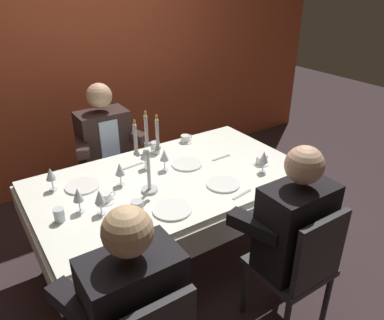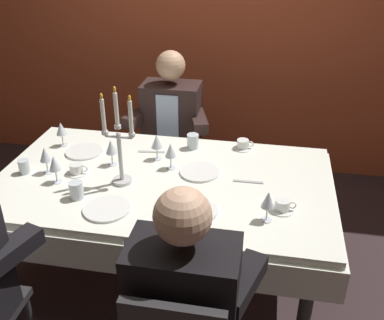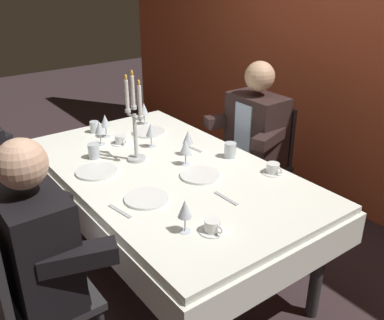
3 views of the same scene
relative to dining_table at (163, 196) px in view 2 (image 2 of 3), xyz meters
name	(u,v)px [view 2 (image 2 of 3)]	position (x,y,z in m)	size (l,w,h in m)	color
ground_plane	(166,276)	(0.00, 0.00, -0.62)	(12.00, 12.00, 0.00)	#352729
back_wall	(208,14)	(0.00, 1.66, 0.73)	(6.00, 0.12, 2.70)	#BC4E2D
dining_table	(163,196)	(0.00, 0.00, 0.00)	(1.94, 1.14, 0.74)	white
candelabra	(119,146)	(-0.21, -0.08, 0.35)	(0.19, 0.11, 0.56)	silver
dinner_plate_0	(200,172)	(0.20, 0.10, 0.13)	(0.23, 0.23, 0.01)	white
dinner_plate_1	(84,151)	(-0.56, 0.22, 0.13)	(0.23, 0.23, 0.01)	white
dinner_plate_2	(195,210)	(0.24, -0.29, 0.13)	(0.23, 0.23, 0.01)	white
dinner_plate_3	(107,209)	(-0.20, -0.36, 0.13)	(0.24, 0.24, 0.01)	white
wine_glass_0	(54,164)	(-0.57, -0.15, 0.23)	(0.07, 0.07, 0.16)	silver
wine_glass_1	(111,147)	(-0.33, 0.10, 0.24)	(0.07, 0.07, 0.16)	silver
wine_glass_2	(45,155)	(-0.67, -0.06, 0.24)	(0.07, 0.07, 0.16)	silver
wine_glass_3	(61,129)	(-0.74, 0.29, 0.24)	(0.07, 0.07, 0.16)	silver
wine_glass_4	(157,142)	(-0.09, 0.22, 0.23)	(0.07, 0.07, 0.16)	silver
wine_glass_5	(171,151)	(0.02, 0.12, 0.23)	(0.07, 0.07, 0.16)	silver
wine_glass_6	(268,200)	(0.60, -0.30, 0.24)	(0.07, 0.07, 0.16)	silver
water_tumbler_0	(193,141)	(0.10, 0.41, 0.17)	(0.07, 0.07, 0.10)	silver
water_tumbler_1	(76,190)	(-0.40, -0.28, 0.17)	(0.07, 0.07, 0.09)	silver
water_tumbler_2	(24,167)	(-0.80, -0.08, 0.16)	(0.06, 0.06, 0.08)	silver
coffee_cup_0	(243,145)	(0.42, 0.46, 0.15)	(0.13, 0.12, 0.06)	white
coffee_cup_1	(77,169)	(-0.50, -0.04, 0.15)	(0.13, 0.12, 0.06)	white
coffee_cup_2	(282,206)	(0.67, -0.20, 0.15)	(0.13, 0.12, 0.06)	white
fork_0	(194,232)	(0.27, -0.45, 0.12)	(0.17, 0.02, 0.01)	#B7B7BC
fork_1	(248,182)	(0.48, 0.05, 0.12)	(0.17, 0.02, 0.01)	#B7B7BC
fork_2	(152,152)	(-0.15, 0.30, 0.12)	(0.17, 0.02, 0.01)	#B7B7BC
seated_diner_1	(172,117)	(-0.15, 0.89, 0.11)	(0.63, 0.48, 1.24)	#2C2A2C
seated_diner_2	(183,301)	(0.30, -0.89, 0.11)	(0.63, 0.48, 1.24)	#2C2A2C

